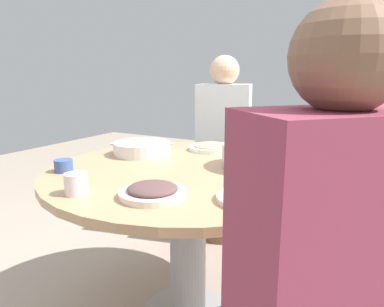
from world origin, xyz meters
TOP-DOWN VIEW (x-y plane):
  - round_dining_table at (0.00, 0.00)m, footprint 1.18×1.18m
  - rice_bowl at (-0.16, 0.26)m, footprint 0.31×0.31m
  - soup_bowl at (-0.12, -0.33)m, footprint 0.28×0.28m
  - dish_eggplant at (0.36, 0.08)m, footprint 0.22×0.22m
  - dish_noodles at (-0.38, -0.08)m, footprint 0.23×0.23m
  - dish_stirfry at (0.24, 0.37)m, footprint 0.23×0.23m
  - green_bottle at (0.07, 0.51)m, footprint 0.07×0.07m
  - tea_cup_near at (0.29, -0.41)m, footprint 0.07×0.07m
  - tea_cup_far at (0.46, -0.15)m, footprint 0.08×0.08m
  - tea_cup_side at (-0.38, 0.34)m, footprint 0.06×0.06m
  - stool_for_diner_left at (-0.87, -0.23)m, footprint 0.31×0.31m
  - diner_left at (-0.87, -0.23)m, footprint 0.41×0.40m
  - diner_right at (0.60, 0.64)m, footprint 0.47×0.47m

SIDE VIEW (x-z plane):
  - stool_for_diner_left at x=-0.87m, z-range 0.00..0.47m
  - round_dining_table at x=0.00m, z-range 0.20..0.92m
  - dish_noodles at x=-0.38m, z-range 0.72..0.76m
  - dish_stirfry at x=0.24m, z-range 0.72..0.76m
  - dish_eggplant at x=0.36m, z-range 0.72..0.76m
  - tea_cup_near at x=0.29m, z-range 0.72..0.77m
  - soup_bowl at x=-0.12m, z-range 0.72..0.78m
  - tea_cup_side at x=-0.38m, z-range 0.72..0.78m
  - tea_cup_far at x=0.46m, z-range 0.72..0.79m
  - rice_bowl at x=-0.16m, z-range 0.72..0.83m
  - diner_left at x=-0.87m, z-range 0.41..1.17m
  - diner_right at x=0.60m, z-range 0.41..1.17m
  - green_bottle at x=0.07m, z-range 0.70..0.93m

